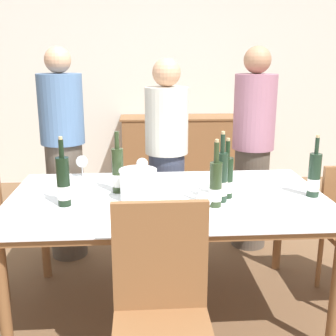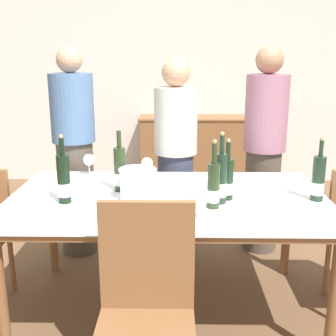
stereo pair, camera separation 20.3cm
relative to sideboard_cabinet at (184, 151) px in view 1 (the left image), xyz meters
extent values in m
plane|color=brown|center=(-0.37, -2.63, -0.43)|extent=(12.00, 12.00, 0.00)
cube|color=silver|center=(-0.37, 0.29, 0.97)|extent=(8.00, 0.10, 2.80)
cube|color=brown|center=(0.00, 0.00, -0.01)|extent=(1.47, 0.44, 0.84)
cube|color=brown|center=(0.00, 0.00, 0.42)|extent=(1.52, 0.46, 0.02)
cylinder|color=brown|center=(-1.22, -3.09, -0.08)|extent=(0.06, 0.06, 0.70)
cylinder|color=brown|center=(0.48, -3.09, -0.08)|extent=(0.06, 0.06, 0.70)
cylinder|color=brown|center=(-1.22, -2.16, -0.08)|extent=(0.06, 0.06, 0.70)
cylinder|color=brown|center=(0.48, -2.16, -0.08)|extent=(0.06, 0.06, 0.70)
cube|color=brown|center=(-0.37, -2.63, 0.29)|extent=(1.86, 1.09, 0.04)
cube|color=white|center=(-0.37, -2.63, 0.32)|extent=(1.89, 1.12, 0.01)
cylinder|color=white|center=(-0.55, -2.65, 0.41)|extent=(0.21, 0.21, 0.18)
cylinder|color=white|center=(-0.55, -2.65, 0.49)|extent=(0.22, 0.22, 0.01)
cylinder|color=#1E3323|center=(0.49, -2.67, 0.45)|extent=(0.07, 0.07, 0.26)
cylinder|color=white|center=(0.49, -2.67, 0.39)|extent=(0.07, 0.07, 0.07)
cylinder|color=#1E3323|center=(0.49, -2.67, 0.63)|extent=(0.02, 0.02, 0.10)
cylinder|color=tan|center=(0.49, -2.67, 0.68)|extent=(0.02, 0.02, 0.02)
cylinder|color=#1E3323|center=(-0.07, -2.72, 0.46)|extent=(0.07, 0.07, 0.29)
cylinder|color=silver|center=(-0.07, -2.72, 0.40)|extent=(0.07, 0.07, 0.08)
cylinder|color=#1E3323|center=(-0.07, -2.72, 0.66)|extent=(0.03, 0.03, 0.11)
cylinder|color=tan|center=(-0.07, -2.72, 0.72)|extent=(0.02, 0.02, 0.02)
cylinder|color=#28381E|center=(-0.12, -2.80, 0.44)|extent=(0.07, 0.07, 0.25)
cylinder|color=white|center=(-0.12, -2.80, 0.39)|extent=(0.07, 0.07, 0.07)
cylinder|color=#28381E|center=(-0.12, -2.80, 0.63)|extent=(0.03, 0.03, 0.11)
cylinder|color=tan|center=(-0.12, -2.80, 0.69)|extent=(0.02, 0.02, 0.02)
cylinder|color=black|center=(-0.96, -2.73, 0.46)|extent=(0.07, 0.07, 0.28)
cylinder|color=white|center=(-0.96, -2.73, 0.40)|extent=(0.07, 0.07, 0.08)
cylinder|color=black|center=(-0.96, -2.73, 0.65)|extent=(0.03, 0.03, 0.10)
cylinder|color=tan|center=(-0.96, -2.73, 0.70)|extent=(0.02, 0.02, 0.02)
cylinder|color=#28381E|center=(-0.67, -2.51, 0.46)|extent=(0.07, 0.07, 0.27)
cylinder|color=white|center=(-0.67, -2.51, 0.39)|extent=(0.07, 0.07, 0.08)
cylinder|color=#28381E|center=(-0.67, -2.51, 0.64)|extent=(0.03, 0.03, 0.11)
cylinder|color=black|center=(-0.03, -2.65, 0.44)|extent=(0.07, 0.07, 0.24)
cylinder|color=white|center=(-0.03, -2.65, 0.39)|extent=(0.08, 0.08, 0.07)
cylinder|color=black|center=(-0.03, -2.65, 0.61)|extent=(0.03, 0.03, 0.10)
cylinder|color=tan|center=(-0.03, -2.65, 0.67)|extent=(0.02, 0.02, 0.02)
cylinder|color=white|center=(-0.52, -2.24, 0.32)|extent=(0.07, 0.07, 0.00)
cylinder|color=white|center=(-0.52, -2.24, 0.36)|extent=(0.01, 0.01, 0.08)
sphere|color=white|center=(-0.52, -2.24, 0.43)|extent=(0.08, 0.08, 0.08)
cylinder|color=white|center=(-0.93, -2.15, 0.32)|extent=(0.07, 0.07, 0.00)
cylinder|color=white|center=(-0.93, -2.15, 0.36)|extent=(0.01, 0.01, 0.08)
sphere|color=white|center=(-0.93, -2.15, 0.43)|extent=(0.08, 0.08, 0.08)
cylinder|color=white|center=(-0.21, -2.96, 0.32)|extent=(0.07, 0.07, 0.00)
cylinder|color=white|center=(-0.21, -2.96, 0.35)|extent=(0.01, 0.01, 0.06)
sphere|color=white|center=(-0.21, -2.96, 0.41)|extent=(0.08, 0.08, 0.08)
cylinder|color=brown|center=(-1.43, -2.44, -0.22)|extent=(0.03, 0.03, 0.42)
cylinder|color=brown|center=(0.68, -2.44, -0.22)|extent=(0.03, 0.03, 0.42)
cube|color=brown|center=(-0.45, -3.31, 0.28)|extent=(0.42, 0.04, 0.51)
cylinder|color=#51473D|center=(-1.11, -1.82, 0.03)|extent=(0.28, 0.28, 0.92)
cylinder|color=#4C6B93|center=(-1.11, -1.82, 0.75)|extent=(0.33, 0.33, 0.52)
sphere|color=tan|center=(-1.11, -1.82, 1.10)|extent=(0.19, 0.19, 0.19)
cylinder|color=#383F56|center=(-0.33, -1.82, -0.01)|extent=(0.28, 0.28, 0.83)
cylinder|color=beige|center=(-0.33, -1.82, 0.65)|extent=(0.33, 0.33, 0.50)
sphere|color=tan|center=(-0.33, -1.82, 1.01)|extent=(0.21, 0.21, 0.21)
cylinder|color=#51473D|center=(0.37, -1.73, -0.01)|extent=(0.28, 0.28, 0.84)
cylinder|color=#9E667A|center=(0.37, -1.73, 0.70)|extent=(0.33, 0.33, 0.59)
sphere|color=#A37556|center=(0.37, -1.73, 1.10)|extent=(0.21, 0.21, 0.21)
camera|label=1|loc=(-0.54, -4.99, 1.13)|focal=45.00mm
camera|label=2|loc=(-0.33, -5.00, 1.13)|focal=45.00mm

